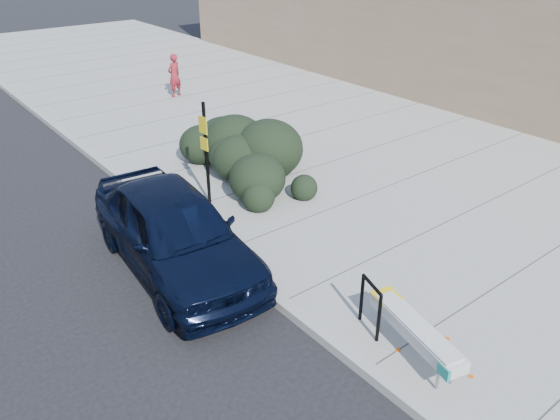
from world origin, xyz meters
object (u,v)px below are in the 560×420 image
at_px(sedan_navy, 175,231).
at_px(bike_rack, 371,302).
at_px(sign_post, 205,147).
at_px(pedestrian, 174,75).
at_px(bench, 415,330).

bearing_deg(sedan_navy, bike_rack, -63.83).
bearing_deg(sign_post, pedestrian, 60.28).
distance_m(bike_rack, sign_post, 5.43).
relative_size(bench, pedestrian, 1.24).
bearing_deg(pedestrian, bike_rack, 57.52).
relative_size(bench, sign_post, 0.81).
distance_m(bench, sign_post, 6.21).
xyz_separation_m(sign_post, sedan_navy, (-1.78, -1.74, -0.69)).
bearing_deg(pedestrian, sign_post, 50.08).
bearing_deg(pedestrian, bench, 58.80).
bearing_deg(bench, bike_rack, 111.88).
distance_m(sedan_navy, pedestrian, 11.32).
xyz_separation_m(bench, sedan_navy, (-1.51, 4.39, 0.21)).
distance_m(bench, sedan_navy, 4.65).
bearing_deg(bike_rack, bench, -63.70).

